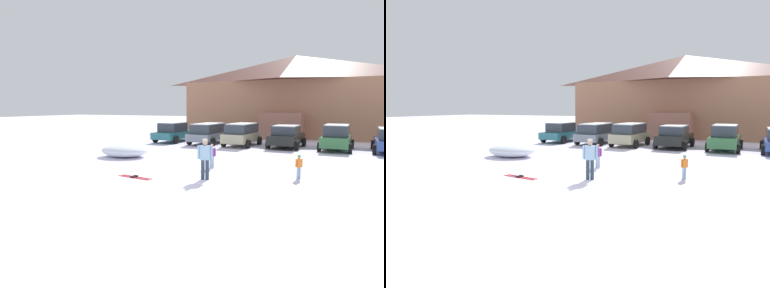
# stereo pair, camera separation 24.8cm
# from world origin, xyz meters

# --- Properties ---
(ground) EXTENTS (160.00, 160.00, 0.00)m
(ground) POSITION_xyz_m (0.00, 0.00, 0.00)
(ground) COLOR white
(ski_lodge) EXTENTS (21.47, 11.26, 8.01)m
(ski_lodge) POSITION_xyz_m (-0.00, 26.40, 4.06)
(ski_lodge) COLOR #A57152
(ski_lodge) RESTS_ON ground
(parked_teal_hatchback) EXTENTS (2.31, 4.41, 1.64)m
(parked_teal_hatchback) POSITION_xyz_m (-8.05, 15.48, 0.82)
(parked_teal_hatchback) COLOR #296C77
(parked_teal_hatchback) RESTS_ON ground
(parked_grey_wagon) EXTENTS (2.29, 4.47, 1.63)m
(parked_grey_wagon) POSITION_xyz_m (-4.84, 15.32, 0.88)
(parked_grey_wagon) COLOR gray
(parked_grey_wagon) RESTS_ON ground
(parked_beige_suv) EXTENTS (2.31, 4.24, 1.70)m
(parked_beige_suv) POSITION_xyz_m (-2.00, 15.09, 0.91)
(parked_beige_suv) COLOR tan
(parked_beige_suv) RESTS_ON ground
(parked_black_sedan) EXTENTS (2.35, 4.24, 1.62)m
(parked_black_sedan) POSITION_xyz_m (1.22, 15.41, 0.82)
(parked_black_sedan) COLOR black
(parked_black_sedan) RESTS_ON ground
(parked_green_coupe) EXTENTS (2.18, 4.63, 1.75)m
(parked_green_coupe) POSITION_xyz_m (4.54, 15.46, 0.87)
(parked_green_coupe) COLOR #30693A
(parked_green_coupe) RESTS_ON ground
(skier_adult_in_blue_parka) EXTENTS (0.58, 0.38, 1.67)m
(skier_adult_in_blue_parka) POSITION_xyz_m (0.19, 3.02, 0.94)
(skier_adult_in_blue_parka) COLOR #2A3A4B
(skier_adult_in_blue_parka) RESTS_ON ground
(skier_child_in_purple_jacket) EXTENTS (0.43, 0.19, 1.16)m
(skier_child_in_purple_jacket) POSITION_xyz_m (-0.56, 5.57, 0.66)
(skier_child_in_purple_jacket) COLOR #9AB7CF
(skier_child_in_purple_jacket) RESTS_ON ground
(skier_child_in_orange_jacket) EXTENTS (0.26, 0.30, 0.99)m
(skier_child_in_orange_jacket) POSITION_xyz_m (3.61, 4.84, 0.56)
(skier_child_in_orange_jacket) COLOR #98B4D3
(skier_child_in_orange_jacket) RESTS_ON ground
(pair_of_skis) EXTENTS (1.69, 0.52, 0.08)m
(pair_of_skis) POSITION_xyz_m (-2.63, 2.13, 0.02)
(pair_of_skis) COLOR red
(pair_of_skis) RESTS_ON ground
(plowed_snow_pile) EXTENTS (2.87, 2.29, 0.76)m
(plowed_snow_pile) POSITION_xyz_m (-6.59, 6.77, 0.38)
(plowed_snow_pile) COLOR white
(plowed_snow_pile) RESTS_ON ground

